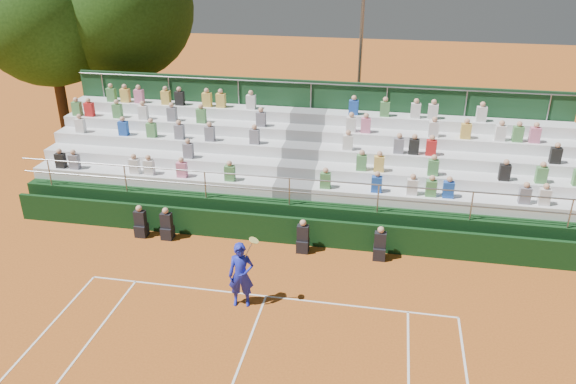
% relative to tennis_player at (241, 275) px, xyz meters
% --- Properties ---
extents(ground, '(90.00, 90.00, 0.00)m').
position_rel_tennis_player_xyz_m(ground, '(0.59, 0.49, -0.99)').
color(ground, '#AF581D').
rests_on(ground, ground).
extents(courtside_wall, '(20.00, 0.15, 1.00)m').
position_rel_tennis_player_xyz_m(courtside_wall, '(0.59, 3.69, -0.49)').
color(courtside_wall, black).
rests_on(courtside_wall, ground).
extents(line_officials, '(8.69, 0.40, 1.19)m').
position_rel_tennis_player_xyz_m(line_officials, '(-0.77, 3.24, -0.51)').
color(line_officials, black).
rests_on(line_officials, ground).
extents(grandstand, '(20.00, 5.20, 4.40)m').
position_rel_tennis_player_xyz_m(grandstand, '(0.59, 6.93, 0.08)').
color(grandstand, black).
rests_on(grandstand, ground).
extents(tennis_player, '(0.93, 0.58, 2.22)m').
position_rel_tennis_player_xyz_m(tennis_player, '(0.00, 0.00, 0.00)').
color(tennis_player, '#1923BE').
rests_on(tennis_player, ground).
extents(tree_west, '(6.68, 6.68, 9.67)m').
position_rel_tennis_player_xyz_m(tree_west, '(-12.24, 11.65, 5.32)').
color(tree_west, '#342113').
rests_on(tree_west, ground).
extents(tree_east, '(6.84, 6.84, 9.95)m').
position_rel_tennis_player_xyz_m(tree_east, '(-9.16, 12.98, 5.53)').
color(tree_east, '#342113').
rests_on(tree_east, ground).
extents(floodlight_mast, '(0.60, 0.25, 8.75)m').
position_rel_tennis_player_xyz_m(floodlight_mast, '(2.19, 13.67, 4.07)').
color(floodlight_mast, gray).
rests_on(floodlight_mast, ground).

